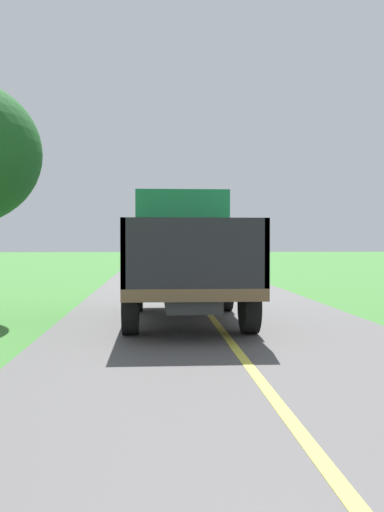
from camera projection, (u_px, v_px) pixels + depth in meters
banana_truck_near at (183, 253)px, 12.42m from camera, size 2.38×5.82×2.80m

